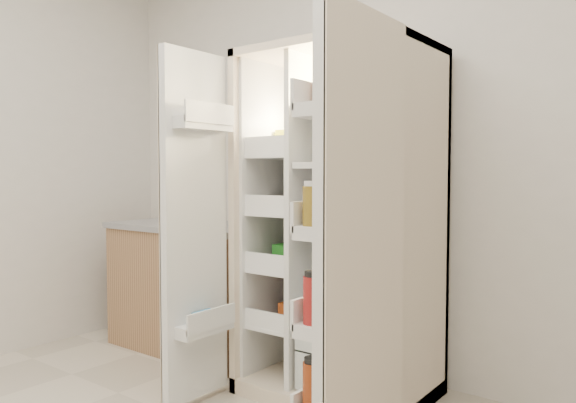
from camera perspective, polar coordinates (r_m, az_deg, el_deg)
The scene contains 5 objects.
wall_back at distance 3.21m, azimuth 8.67°, elevation 6.28°, with size 4.00×0.02×2.70m, color silver.
refrigerator at distance 2.91m, azimuth 6.19°, elevation -5.31°, with size 0.92×0.70×1.80m.
freezer_door at distance 2.75m, azimuth -9.70°, elevation -2.71°, with size 0.15×0.40×1.72m.
fridge_door at distance 2.07m, azimuth 7.28°, elevation -5.01°, with size 0.17×0.58×1.72m.
kitchen_counter at distance 3.71m, azimuth -9.80°, elevation -8.68°, with size 1.15×0.61×0.83m.
Camera 1 is at (1.54, -0.81, 1.16)m, focal length 34.00 mm.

